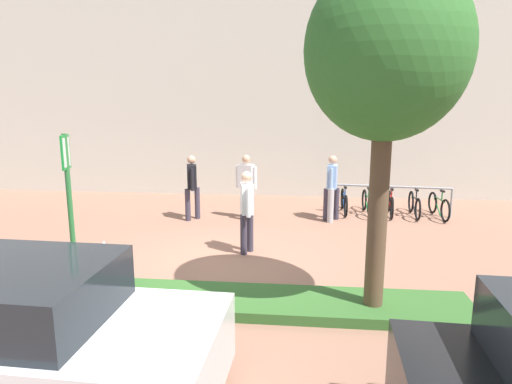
{
  "coord_description": "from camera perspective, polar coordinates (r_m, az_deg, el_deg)",
  "views": [
    {
      "loc": [
        1.49,
        -8.35,
        3.16
      ],
      "look_at": [
        0.49,
        1.27,
        1.17
      ],
      "focal_mm": 31.84,
      "sensor_mm": 36.0,
      "label": 1
    }
  ],
  "objects": [
    {
      "name": "planter_strip",
      "position": [
        7.23,
        -1.96,
        -13.57
      ],
      "size": [
        7.0,
        1.1,
        0.16
      ],
      "primitive_type": "cube",
      "color": "#336028",
      "rests_on": "ground"
    },
    {
      "name": "person_shirt_blue",
      "position": [
        12.02,
        -1.23,
        1.2
      ],
      "size": [
        0.58,
        0.48,
        1.72
      ],
      "color": "#383342",
      "rests_on": "ground"
    },
    {
      "name": "person_casual_tan",
      "position": [
        12.05,
        9.52,
        1.06
      ],
      "size": [
        0.42,
        0.6,
        1.72
      ],
      "color": "#383342",
      "rests_on": "ground"
    },
    {
      "name": "person_suited_dark",
      "position": [
        12.03,
        -8.04,
        1.09
      ],
      "size": [
        0.34,
        0.59,
        1.72
      ],
      "color": "#383342",
      "rests_on": "ground"
    },
    {
      "name": "parking_sign_post",
      "position": [
        7.53,
        -22.43,
        -0.26
      ],
      "size": [
        0.1,
        0.36,
        2.65
      ],
      "color": "#2D7238",
      "rests_on": "ground"
    },
    {
      "name": "car_white_hatch",
      "position": [
        5.51,
        -28.72,
        -15.73
      ],
      "size": [
        4.36,
        2.14,
        1.54
      ],
      "color": "silver",
      "rests_on": "ground"
    },
    {
      "name": "tree_sidewalk",
      "position": [
        6.56,
        16.09,
        16.38
      ],
      "size": [
        2.21,
        2.21,
        5.01
      ],
      "color": "brown",
      "rests_on": "ground"
    },
    {
      "name": "bollard_steel",
      "position": [
        11.89,
        9.35,
        -1.69
      ],
      "size": [
        0.16,
        0.16,
        0.9
      ],
      "primitive_type": "cylinder",
      "color": "#ADADB2",
      "rests_on": "ground"
    },
    {
      "name": "bike_at_sign",
      "position": [
        8.03,
        -21.29,
        -9.69
      ],
      "size": [
        1.62,
        0.6,
        0.86
      ],
      "color": "black",
      "rests_on": "ground"
    },
    {
      "name": "building_facade",
      "position": [
        15.54,
        0.41,
        18.43
      ],
      "size": [
        28.0,
        1.2,
        10.0
      ],
      "primitive_type": "cube",
      "color": "beige",
      "rests_on": "ground"
    },
    {
      "name": "bike_rack_cluster",
      "position": [
        13.05,
        16.54,
        -1.31
      ],
      "size": [
        3.2,
        1.81,
        0.83
      ],
      "color": "#99999E",
      "rests_on": "ground"
    },
    {
      "name": "ground_plane",
      "position": [
        9.05,
        -3.96,
        -8.83
      ],
      "size": [
        60.0,
        60.0,
        0.0
      ],
      "primitive_type": "plane",
      "color": "#936651"
    },
    {
      "name": "person_shirt_white",
      "position": [
        9.31,
        -1.17,
        -1.89
      ],
      "size": [
        0.33,
        0.59,
        1.72
      ],
      "color": "#383342",
      "rests_on": "ground"
    }
  ]
}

